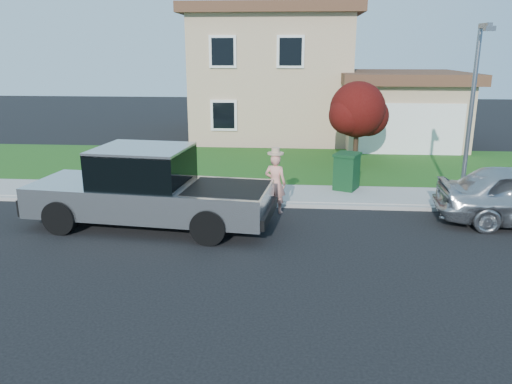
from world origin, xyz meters
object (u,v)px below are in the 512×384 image
(pickup_truck, at_px, (149,190))
(trash_bin, at_px, (347,171))
(woman, at_px, (275,182))
(street_lamp, at_px, (472,110))
(ornamental_tree, at_px, (358,112))

(pickup_truck, height_order, trash_bin, pickup_truck)
(woman, height_order, trash_bin, woman)
(street_lamp, bearing_deg, woman, 178.71)
(woman, relative_size, street_lamp, 0.37)
(ornamental_tree, bearing_deg, woman, -116.17)
(ornamental_tree, xyz_separation_m, street_lamp, (2.42, -5.89, 0.78))
(pickup_truck, distance_m, trash_bin, 6.76)
(street_lamp, bearing_deg, pickup_truck, -173.50)
(pickup_truck, xyz_separation_m, woman, (3.36, 1.43, -0.09))
(woman, bearing_deg, trash_bin, -118.52)
(ornamental_tree, relative_size, street_lamp, 0.63)
(trash_bin, bearing_deg, woman, -111.73)
(pickup_truck, relative_size, woman, 3.50)
(trash_bin, xyz_separation_m, street_lamp, (3.19, -1.92, 2.28))
(street_lamp, bearing_deg, trash_bin, 144.11)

